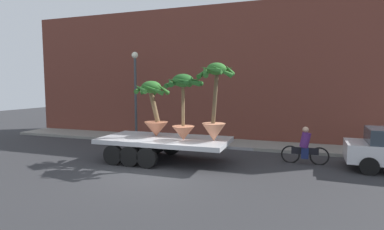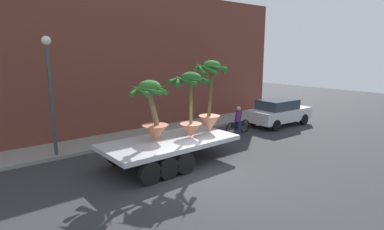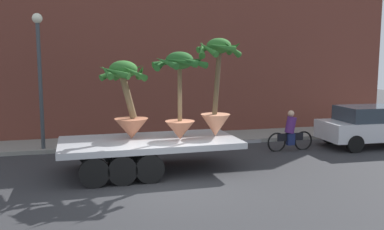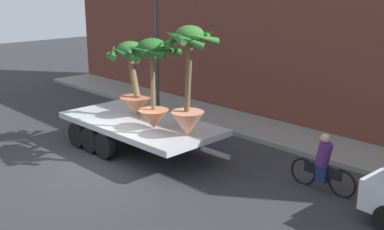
{
  "view_description": "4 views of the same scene",
  "coord_description": "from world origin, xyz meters",
  "px_view_note": "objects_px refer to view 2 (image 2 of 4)",
  "views": [
    {
      "loc": [
        4.96,
        -9.66,
        3.16
      ],
      "look_at": [
        0.76,
        2.18,
        1.94
      ],
      "focal_mm": 28.66,
      "sensor_mm": 36.0,
      "label": 1
    },
    {
      "loc": [
        -6.91,
        -7.9,
        4.33
      ],
      "look_at": [
        0.73,
        1.7,
        1.85
      ],
      "focal_mm": 28.91,
      "sensor_mm": 36.0,
      "label": 2
    },
    {
      "loc": [
        -2.19,
        -10.43,
        3.39
      ],
      "look_at": [
        1.15,
        2.29,
        1.61
      ],
      "focal_mm": 38.85,
      "sensor_mm": 36.0,
      "label": 3
    },
    {
      "loc": [
        10.84,
        -6.71,
        5.09
      ],
      "look_at": [
        1.72,
        2.06,
        1.52
      ],
      "focal_mm": 43.97,
      "sensor_mm": 36.0,
      "label": 4
    }
  ],
  "objects_px": {
    "potted_palm_middle": "(191,100)",
    "potted_palm_front": "(210,97)",
    "flatbed_trailer": "(165,146)",
    "parked_car": "(279,112)",
    "potted_palm_rear": "(153,111)",
    "street_lamp": "(50,81)",
    "cyclist": "(238,122)"
  },
  "relations": [
    {
      "from": "cyclist",
      "to": "street_lamp",
      "type": "xyz_separation_m",
      "value": [
        -8.86,
        2.0,
        2.56
      ]
    },
    {
      "from": "flatbed_trailer",
      "to": "potted_palm_front",
      "type": "bearing_deg",
      "value": 0.87
    },
    {
      "from": "flatbed_trailer",
      "to": "potted_palm_middle",
      "type": "height_order",
      "value": "potted_palm_middle"
    },
    {
      "from": "flatbed_trailer",
      "to": "parked_car",
      "type": "bearing_deg",
      "value": 8.66
    },
    {
      "from": "potted_palm_front",
      "to": "street_lamp",
      "type": "height_order",
      "value": "street_lamp"
    },
    {
      "from": "flatbed_trailer",
      "to": "potted_palm_rear",
      "type": "xyz_separation_m",
      "value": [
        -0.37,
        0.25,
        1.39
      ]
    },
    {
      "from": "potted_palm_rear",
      "to": "street_lamp",
      "type": "bearing_deg",
      "value": 130.12
    },
    {
      "from": "flatbed_trailer",
      "to": "parked_car",
      "type": "distance_m",
      "value": 9.27
    },
    {
      "from": "cyclist",
      "to": "parked_car",
      "type": "height_order",
      "value": "parked_car"
    },
    {
      "from": "parked_car",
      "to": "cyclist",
      "type": "bearing_deg",
      "value": 178.15
    },
    {
      "from": "potted_palm_rear",
      "to": "potted_palm_middle",
      "type": "distance_m",
      "value": 1.61
    },
    {
      "from": "flatbed_trailer",
      "to": "potted_palm_middle",
      "type": "bearing_deg",
      "value": -9.2
    },
    {
      "from": "street_lamp",
      "to": "potted_palm_rear",
      "type": "bearing_deg",
      "value": -49.88
    },
    {
      "from": "potted_palm_middle",
      "to": "street_lamp",
      "type": "bearing_deg",
      "value": 139.1
    },
    {
      "from": "flatbed_trailer",
      "to": "parked_car",
      "type": "xyz_separation_m",
      "value": [
        9.16,
        1.4,
        0.06
      ]
    },
    {
      "from": "flatbed_trailer",
      "to": "potted_palm_front",
      "type": "xyz_separation_m",
      "value": [
        2.38,
        0.04,
        1.73
      ]
    },
    {
      "from": "potted_palm_middle",
      "to": "street_lamp",
      "type": "xyz_separation_m",
      "value": [
        -4.27,
        3.69,
        0.74
      ]
    },
    {
      "from": "potted_palm_middle",
      "to": "cyclist",
      "type": "relative_size",
      "value": 1.43
    },
    {
      "from": "flatbed_trailer",
      "to": "cyclist",
      "type": "bearing_deg",
      "value": 14.72
    },
    {
      "from": "potted_palm_middle",
      "to": "potted_palm_front",
      "type": "bearing_deg",
      "value": 10.14
    },
    {
      "from": "potted_palm_rear",
      "to": "cyclist",
      "type": "bearing_deg",
      "value": 11.65
    },
    {
      "from": "potted_palm_front",
      "to": "parked_car",
      "type": "height_order",
      "value": "potted_palm_front"
    },
    {
      "from": "potted_palm_rear",
      "to": "parked_car",
      "type": "xyz_separation_m",
      "value": [
        9.54,
        1.15,
        -1.33
      ]
    },
    {
      "from": "potted_palm_front",
      "to": "street_lamp",
      "type": "xyz_separation_m",
      "value": [
        -5.5,
        3.47,
        0.74
      ]
    },
    {
      "from": "flatbed_trailer",
      "to": "parked_car",
      "type": "height_order",
      "value": "parked_car"
    },
    {
      "from": "potted_palm_rear",
      "to": "parked_car",
      "type": "bearing_deg",
      "value": 6.87
    },
    {
      "from": "flatbed_trailer",
      "to": "cyclist",
      "type": "relative_size",
      "value": 3.44
    },
    {
      "from": "potted_palm_middle",
      "to": "cyclist",
      "type": "xyz_separation_m",
      "value": [
        4.59,
        1.69,
        -1.82
      ]
    },
    {
      "from": "potted_palm_middle",
      "to": "potted_palm_front",
      "type": "relative_size",
      "value": 0.86
    },
    {
      "from": "potted_palm_middle",
      "to": "potted_palm_front",
      "type": "distance_m",
      "value": 1.25
    },
    {
      "from": "potted_palm_front",
      "to": "street_lamp",
      "type": "bearing_deg",
      "value": 147.72
    },
    {
      "from": "flatbed_trailer",
      "to": "cyclist",
      "type": "distance_m",
      "value": 5.93
    }
  ]
}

